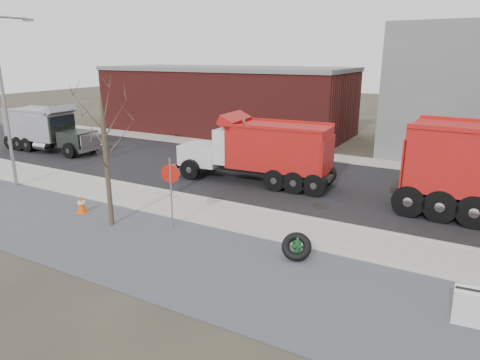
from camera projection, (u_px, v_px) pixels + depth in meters
The scene contains 16 objects.
ground at pixel (220, 218), 16.80m from camera, with size 120.00×120.00×0.00m, color #383328.
gravel_verge at pixel (164, 252), 13.86m from camera, with size 60.00×5.00×0.03m, color slate.
sidewalk at pixel (224, 215), 17.00m from camera, with size 60.00×2.50×0.06m, color #9E9B93.
curb at pixel (240, 205), 18.08m from camera, with size 60.00×0.15×0.11m, color #9E9B93.
road at pixel (285, 179), 22.07m from camera, with size 60.00×9.40×0.02m, color black.
far_sidewalk at pixel (321, 156), 26.84m from camera, with size 60.00×2.00×0.06m, color #9E9B93.
building_brick at pixel (225, 99), 34.97m from camera, with size 20.20×8.20×5.30m.
bare_tree at pixel (104, 139), 15.19m from camera, with size 3.20×3.20×5.20m.
street_light at pixel (6, 92), 19.82m from camera, with size 0.50×2.00×8.00m.
fire_hydrant at pixel (298, 246), 13.53m from camera, with size 0.43×0.42×0.76m.
truck_tire at pixel (297, 247), 13.33m from camera, with size 1.15×1.07×0.87m.
stop_sign at pixel (171, 181), 15.32m from camera, with size 0.71×0.21×2.66m.
sandwich_board at pixel (470, 308), 9.90m from camera, with size 0.76×0.52×0.99m.
traffic_cone_far at pixel (82, 204), 17.20m from camera, with size 0.39×0.39×0.75m.
dump_truck_red_b at pixel (260, 149), 20.97m from camera, with size 8.01×2.83×3.36m.
dump_truck_grey at pixel (47, 128), 28.07m from camera, with size 6.81×2.30×3.07m.
Camera 1 is at (8.34, -13.32, 6.17)m, focal length 32.00 mm.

